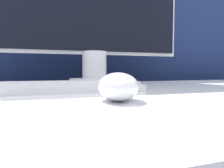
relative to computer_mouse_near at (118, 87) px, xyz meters
The scene contains 4 objects.
partition_panel 0.72m from the computer_mouse_near, 84.95° to the left, with size 5.00×0.03×1.18m.
computer_mouse_near is the anchor object (origin of this frame).
keyboard 0.20m from the computer_mouse_near, 108.22° to the left, with size 0.37×0.14×0.02m.
monitor 0.53m from the computer_mouse_near, 80.33° to the left, with size 0.69×0.19×0.54m.
Camera 1 is at (-0.19, -0.50, 0.76)m, focal length 35.00 mm.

